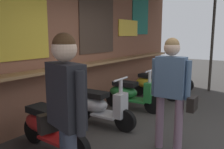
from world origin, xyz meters
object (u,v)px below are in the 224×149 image
(shopper_browsing, at_px, (65,104))
(shopper_with_handbag, at_px, (171,84))
(scooter_yellow, at_px, (153,84))
(scooter_green, at_px, (130,93))
(scooter_red, at_px, (50,125))
(scooter_orange, at_px, (169,77))
(scooter_silver, at_px, (99,106))

(shopper_browsing, bearing_deg, shopper_with_handbag, -177.64)
(shopper_with_handbag, bearing_deg, scooter_yellow, 26.98)
(scooter_green, relative_size, scooter_yellow, 1.00)
(scooter_red, xyz_separation_m, scooter_orange, (4.90, 0.00, 0.00))
(scooter_green, bearing_deg, scooter_red, -93.39)
(scooter_orange, bearing_deg, shopper_browsing, -77.90)
(scooter_orange, height_order, shopper_browsing, shopper_browsing)
(shopper_browsing, bearing_deg, scooter_green, -144.64)
(scooter_silver, distance_m, shopper_with_handbag, 1.63)
(scooter_silver, xyz_separation_m, scooter_yellow, (2.45, -0.00, 0.00))
(scooter_yellow, bearing_deg, scooter_green, -87.22)
(scooter_silver, xyz_separation_m, shopper_with_handbag, (-0.22, -1.49, 0.64))
(scooter_red, height_order, shopper_with_handbag, shopper_with_handbag)
(scooter_yellow, relative_size, shopper_with_handbag, 0.83)
(scooter_silver, height_order, shopper_with_handbag, shopper_with_handbag)
(scooter_yellow, height_order, shopper_browsing, shopper_browsing)
(shopper_with_handbag, relative_size, shopper_browsing, 0.97)
(shopper_with_handbag, bearing_deg, shopper_browsing, 163.88)
(scooter_red, bearing_deg, shopper_with_handbag, 36.33)
(scooter_silver, relative_size, scooter_yellow, 1.00)
(scooter_green, relative_size, scooter_orange, 1.00)
(scooter_yellow, xyz_separation_m, shopper_with_handbag, (-2.66, -1.49, 0.64))
(scooter_orange, bearing_deg, scooter_yellow, -88.70)
(scooter_yellow, bearing_deg, scooter_red, -87.22)
(scooter_red, height_order, scooter_orange, same)
(scooter_red, height_order, scooter_yellow, same)
(shopper_browsing, bearing_deg, scooter_silver, -134.45)
(scooter_orange, relative_size, shopper_with_handbag, 0.83)
(scooter_silver, relative_size, scooter_orange, 1.00)
(scooter_orange, bearing_deg, shopper_with_handbag, -67.89)
(scooter_silver, relative_size, scooter_green, 1.00)
(scooter_green, bearing_deg, scooter_silver, -93.39)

